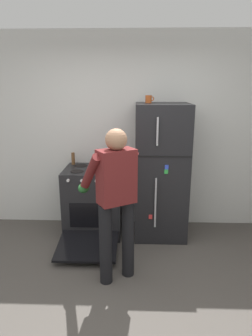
# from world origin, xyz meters

# --- Properties ---
(ground) EXTENTS (8.00, 8.00, 0.00)m
(ground) POSITION_xyz_m (0.00, 0.00, 0.00)
(ground) COLOR #4C4742
(kitchen_wall_back) EXTENTS (6.00, 0.10, 2.70)m
(kitchen_wall_back) POSITION_xyz_m (0.00, 1.95, 1.35)
(kitchen_wall_back) COLOR silver
(kitchen_wall_back) RESTS_ON ground
(refrigerator) EXTENTS (0.68, 0.72, 1.78)m
(refrigerator) POSITION_xyz_m (0.48, 1.57, 0.89)
(refrigerator) COLOR black
(refrigerator) RESTS_ON ground
(stove_range) EXTENTS (0.76, 1.22, 0.92)m
(stove_range) POSITION_xyz_m (-0.42, 1.55, 0.45)
(stove_range) COLOR black
(stove_range) RESTS_ON ground
(person_cook) EXTENTS (0.65, 0.69, 1.60)m
(person_cook) POSITION_xyz_m (-0.05, 0.56, 0.95)
(person_cook) COLOR black
(person_cook) RESTS_ON ground
(red_pot) EXTENTS (0.37, 0.27, 0.11)m
(red_pot) POSITION_xyz_m (-0.26, 1.52, 0.98)
(red_pot) COLOR red
(red_pot) RESTS_ON stove_range
(coffee_mug) EXTENTS (0.11, 0.08, 0.10)m
(coffee_mug) POSITION_xyz_m (0.31, 1.62, 1.82)
(coffee_mug) COLOR #B24C1E
(coffee_mug) RESTS_ON refrigerator
(pepper_mill) EXTENTS (0.05, 0.05, 0.17)m
(pepper_mill) POSITION_xyz_m (-0.72, 1.77, 1.01)
(pepper_mill) COLOR brown
(pepper_mill) RESTS_ON stove_range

